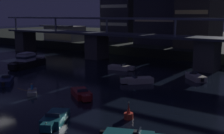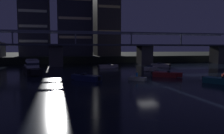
# 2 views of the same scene
# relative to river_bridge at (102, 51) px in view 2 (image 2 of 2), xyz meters

# --- Properties ---
(ground_plane) EXTENTS (400.00, 400.00, 0.00)m
(ground_plane) POSITION_rel_river_bridge_xyz_m (0.00, -33.65, -4.18)
(ground_plane) COLOR black
(far_riverbank) EXTENTS (240.00, 80.00, 2.20)m
(far_riverbank) POSITION_rel_river_bridge_xyz_m (0.00, 48.01, -3.08)
(far_riverbank) COLOR black
(far_riverbank) RESTS_ON ground
(river_bridge) EXTENTS (82.52, 6.40, 9.38)m
(river_bridge) POSITION_rel_river_bridge_xyz_m (0.00, 0.00, 0.00)
(river_bridge) COLOR #4C4944
(river_bridge) RESTS_ON ground
(tower_west_low) EXTENTS (9.98, 10.26, 26.03)m
(tower_west_low) POSITION_rel_river_bridge_xyz_m (-20.69, 22.65, 10.89)
(tower_west_low) COLOR #282833
(tower_west_low) RESTS_ON far_riverbank
(tower_west_tall) EXTENTS (12.07, 9.92, 32.96)m
(tower_west_tall) POSITION_rel_river_bridge_xyz_m (-6.63, 20.39, 14.35)
(tower_west_tall) COLOR #282833
(tower_west_tall) RESTS_ON far_riverbank
(cabin_cruiser_near_left) EXTENTS (4.63, 9.36, 2.79)m
(cabin_cruiser_near_left) POSITION_rel_river_bridge_xyz_m (-16.71, -16.50, -3.13)
(cabin_cruiser_near_left) COLOR black
(cabin_cruiser_near_left) RESTS_ON ground
(speedboat_near_right) EXTENTS (3.60, 4.87, 1.16)m
(speedboat_near_right) POSITION_rel_river_bridge_xyz_m (10.25, -34.70, -3.76)
(speedboat_near_right) COLOR #196066
(speedboat_near_right) RESTS_ON ground
(speedboat_mid_left) EXTENTS (4.46, 4.31, 1.16)m
(speedboat_mid_left) POSITION_rel_river_bridge_xyz_m (-7.42, -27.74, -3.76)
(speedboat_mid_left) COLOR #19234C
(speedboat_mid_left) RESTS_ON ground
(speedboat_mid_center) EXTENTS (4.21, 4.54, 1.16)m
(speedboat_mid_center) POSITION_rel_river_bridge_xyz_m (7.89, -15.87, -3.76)
(speedboat_mid_center) COLOR beige
(speedboat_mid_center) RESTS_ON ground
(speedboat_far_left) EXTENTS (5.23, 2.41, 1.16)m
(speedboat_far_left) POSITION_rel_river_bridge_xyz_m (-0.27, -8.55, -3.76)
(speedboat_far_left) COLOR beige
(speedboat_far_left) RESTS_ON ground
(speedboat_far_center) EXTENTS (4.76, 3.86, 1.16)m
(speedboat_far_center) POSITION_rel_river_bridge_xyz_m (6.28, -26.50, -3.76)
(speedboat_far_center) COLOR maroon
(speedboat_far_center) RESTS_ON ground
(speedboat_far_right) EXTENTS (4.44, 4.33, 1.16)m
(speedboat_far_right) POSITION_rel_river_bridge_xyz_m (13.92, -8.67, -3.76)
(speedboat_far_right) COLOR beige
(speedboat_far_right) RESTS_ON ground
(dinghy_with_paddler) EXTENTS (2.69, 2.66, 1.36)m
(dinghy_with_paddler) POSITION_rel_river_bridge_xyz_m (0.16, -29.11, -3.90)
(dinghy_with_paddler) COLOR gray
(dinghy_with_paddler) RESTS_ON ground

